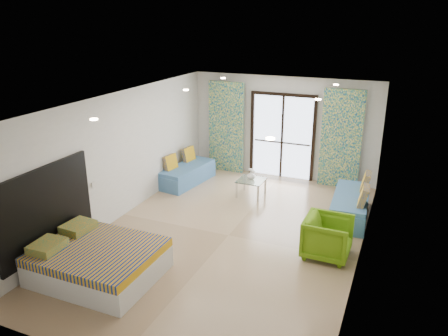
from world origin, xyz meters
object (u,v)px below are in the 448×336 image
at_px(daybed_right, 351,205).
at_px(coffee_table, 251,181).
at_px(daybed_left, 187,173).
at_px(bed, 97,261).
at_px(armchair, 328,235).

distance_m(daybed_right, coffee_table, 2.41).
bearing_deg(daybed_left, daybed_right, 1.82).
bearing_deg(bed, coffee_table, 74.36).
xyz_separation_m(bed, armchair, (3.42, 2.16, 0.14)).
distance_m(bed, daybed_left, 4.49).
xyz_separation_m(daybed_right, armchair, (-0.17, -1.83, 0.13)).
bearing_deg(armchair, coffee_table, 47.22).
bearing_deg(bed, daybed_left, 98.19).
bearing_deg(daybed_right, armchair, -98.47).
distance_m(bed, coffee_table, 4.45).
height_order(daybed_left, coffee_table, daybed_left).
bearing_deg(coffee_table, daybed_right, -6.96).
height_order(daybed_left, armchair, daybed_left).
bearing_deg(coffee_table, armchair, -43.69).
bearing_deg(armchair, daybed_left, 61.58).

